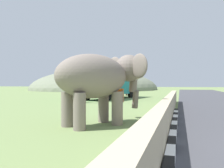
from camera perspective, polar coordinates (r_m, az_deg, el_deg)
striped_curb at (r=5.80m, az=13.90°, el=-14.87°), size 16.20×0.20×0.24m
barrier_parapet at (r=8.04m, az=12.33°, el=-7.89°), size 28.00×0.36×1.00m
elephant at (r=9.40m, az=-2.78°, el=1.56°), size 3.94×3.62×2.86m
person_handler at (r=10.41m, az=1.57°, el=-3.71°), size 0.42×0.60×1.66m
bus_teal at (r=25.49m, az=-0.36°, el=1.14°), size 8.77×4.21×3.50m
cow_near at (r=20.25m, az=-7.96°, el=-2.01°), size 0.64×1.89×1.23m
cow_mid at (r=32.69m, az=2.60°, el=-1.21°), size 0.66×1.90×1.23m
hill_east at (r=64.72m, az=-3.70°, el=-1.33°), size 40.36×32.28×10.54m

